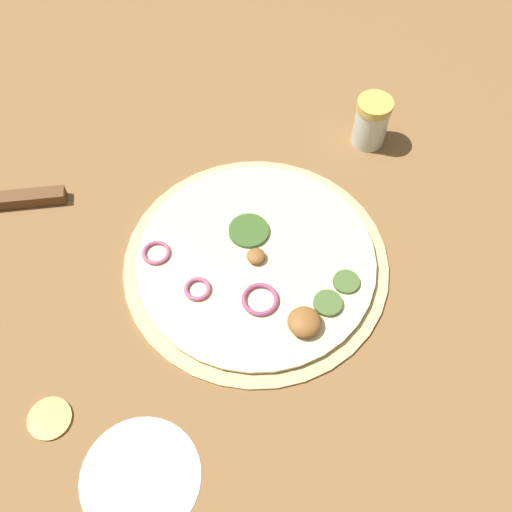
{
  "coord_description": "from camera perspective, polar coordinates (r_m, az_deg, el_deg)",
  "views": [
    {
      "loc": [
        0.02,
        -0.39,
        0.64
      ],
      "look_at": [
        0.0,
        0.0,
        0.02
      ],
      "focal_mm": 42.0,
      "sensor_mm": 36.0,
      "label": 1
    }
  ],
  "objects": [
    {
      "name": "pizza",
      "position": [
        0.75,
        0.09,
        -0.65
      ],
      "size": [
        0.33,
        0.33,
        0.03
      ],
      "color": "#D6B77A",
      "rests_on": "ground_plane"
    },
    {
      "name": "spice_jar",
      "position": [
        0.87,
        10.92,
        12.45
      ],
      "size": [
        0.05,
        0.05,
        0.07
      ],
      "color": "silver",
      "rests_on": "ground_plane"
    },
    {
      "name": "ground_plane",
      "position": [
        0.75,
        0.0,
        -0.71
      ],
      "size": [
        3.0,
        3.0,
        0.0
      ],
      "primitive_type": "plane",
      "color": "brown"
    },
    {
      "name": "flour_patch",
      "position": [
        0.67,
        -10.97,
        -19.96
      ],
      "size": [
        0.13,
        0.13,
        0.0
      ],
      "color": "white",
      "rests_on": "ground_plane"
    },
    {
      "name": "loose_cap",
      "position": [
        0.71,
        -19.09,
        -14.38
      ],
      "size": [
        0.05,
        0.05,
        0.01
      ],
      "color": "gold",
      "rests_on": "ground_plane"
    }
  ]
}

